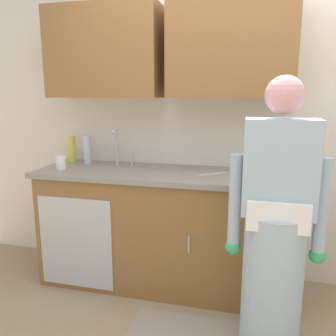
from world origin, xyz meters
name	(u,v)px	position (x,y,z in m)	size (l,w,h in m)	color
kitchen_wall_with_uppers	(220,101)	(-0.14, 0.99, 1.48)	(4.80, 0.44, 2.70)	silver
counter_cabinet	(161,230)	(-0.55, 0.70, 0.45)	(1.90, 0.62, 0.90)	brown
countertop	(161,174)	(-0.55, 0.70, 0.92)	(1.96, 0.66, 0.04)	gray
sink	(115,170)	(-0.94, 0.71, 0.93)	(0.50, 0.36, 0.35)	#B7BABF
person_at_sink	(275,246)	(0.28, 0.06, 0.69)	(0.55, 0.34, 1.62)	white
bottle_soap	(283,155)	(0.36, 0.89, 1.07)	(0.07, 0.07, 0.26)	#2D8C4C
bottle_cleaner_spray	(71,149)	(-1.42, 0.88, 1.05)	(0.07, 0.07, 0.23)	#D8D14C
bottle_dish_liquid	(87,150)	(-1.25, 0.84, 1.06)	(0.06, 0.06, 0.24)	silver
cup_by_sink	(61,163)	(-1.34, 0.57, 0.99)	(0.08, 0.08, 0.11)	white
knife_on_counter	(213,174)	(-0.14, 0.69, 0.94)	(0.24, 0.02, 0.01)	silver
sponge	(264,171)	(0.22, 0.83, 0.96)	(0.11, 0.07, 0.03)	#4CBF4C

